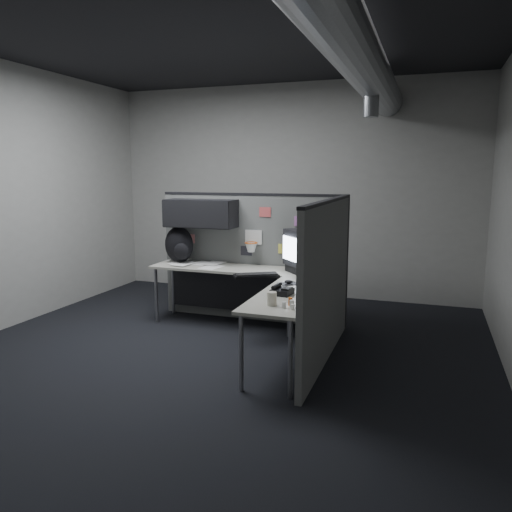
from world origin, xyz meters
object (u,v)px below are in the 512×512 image
at_px(desk, 253,284).
at_px(backpack, 179,245).
at_px(monitor, 308,250).
at_px(keyboard, 256,275).
at_px(phone, 282,291).

bearing_deg(desk, backpack, 162.63).
bearing_deg(monitor, keyboard, -132.57).
distance_m(keyboard, backpack, 1.36).
relative_size(keyboard, phone, 2.37).
bearing_deg(keyboard, backpack, 171.63).
distance_m(desk, phone, 1.03).
bearing_deg(desk, keyboard, -60.46).
relative_size(monitor, phone, 2.82).
bearing_deg(desk, monitor, 27.89).
distance_m(monitor, keyboard, 0.71).
xyz_separation_m(monitor, keyboard, (-0.47, -0.47, -0.24)).
bearing_deg(backpack, monitor, -21.11).
bearing_deg(keyboard, desk, 134.20).
bearing_deg(keyboard, monitor, 59.50).
bearing_deg(backpack, desk, -36.58).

